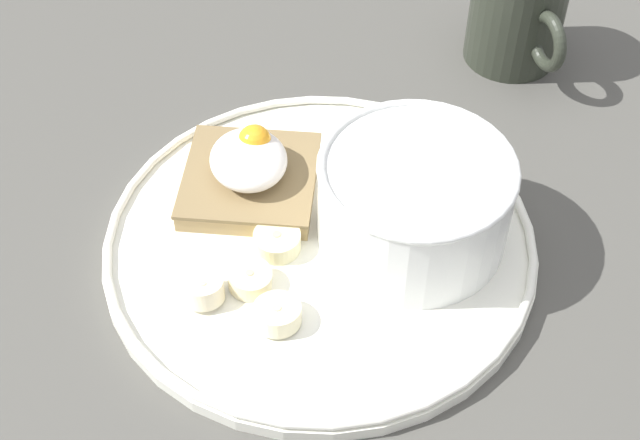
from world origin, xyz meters
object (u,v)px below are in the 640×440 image
banana_slice_left (277,314)px  banana_slice_back (204,291)px  toast_slice (250,180)px  poached_egg (249,157)px  coffee_mug (518,12)px  oatmeal_bowl (414,201)px  banana_slice_front (250,279)px  banana_slice_right (278,243)px

banana_slice_left → banana_slice_back: (2.90, 4.16, 0.10)cm
toast_slice → poached_egg: poached_egg is taller
toast_slice → banana_slice_left: (-11.84, 0.63, -0.17)cm
banana_slice_left → coffee_mug: (22.77, -25.20, 2.83)cm
oatmeal_bowl → banana_slice_front: size_ratio=3.41×
banana_slice_left → coffee_mug: size_ratio=0.33×
oatmeal_bowl → coffee_mug: coffee_mug is taller
banana_slice_back → coffee_mug: coffee_mug is taller
poached_egg → banana_slice_back: bearing=151.7°
poached_egg → coffee_mug: 26.76cm
poached_egg → oatmeal_bowl: bearing=-126.8°
toast_slice → banana_slice_back: banana_slice_back is taller
banana_slice_front → coffee_mug: coffee_mug is taller
toast_slice → poached_egg: (0.12, -0.09, 2.10)cm
banana_slice_left → banana_slice_right: size_ratio=1.10×
toast_slice → banana_slice_right: toast_slice is taller
toast_slice → poached_egg: size_ratio=1.99×
banana_slice_back → toast_slice: bearing=-28.2°
toast_slice → banana_slice_front: (-8.66, 1.73, -0.19)cm
poached_egg → banana_slice_front: poached_egg is taller
toast_slice → banana_slice_back: size_ratio=4.07×
poached_egg → banana_slice_left: (-11.96, 0.72, -2.27)cm
banana_slice_back → oatmeal_bowl: bearing=-82.7°
toast_slice → banana_slice_front: size_ratio=3.15×
poached_egg → banana_slice_back: poached_egg is taller
oatmeal_bowl → toast_slice: oatmeal_bowl is taller
poached_egg → banana_slice_left: bearing=176.5°
banana_slice_back → poached_egg: bearing=-28.3°
poached_egg → banana_slice_right: size_ratio=1.78×
oatmeal_bowl → poached_egg: bearing=53.2°
oatmeal_bowl → banana_slice_back: oatmeal_bowl is taller
oatmeal_bowl → poached_egg: 12.02cm
coffee_mug → banana_slice_right: bearing=125.4°
coffee_mug → toast_slice: bearing=114.0°
banana_slice_right → oatmeal_bowl: bearing=-96.2°
banana_slice_back → coffee_mug: 35.55cm
poached_egg → banana_slice_front: size_ratio=1.58×
banana_slice_front → oatmeal_bowl: bearing=-82.1°
oatmeal_bowl → banana_slice_right: size_ratio=3.84×
toast_slice → banana_slice_left: 11.86cm
oatmeal_bowl → toast_slice: size_ratio=1.08×
poached_egg → coffee_mug: (10.80, -24.47, 0.56)cm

